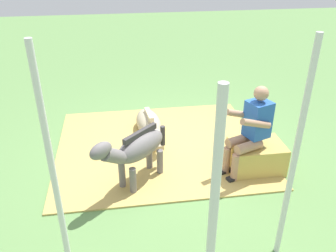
# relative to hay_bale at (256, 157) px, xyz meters

# --- Properties ---
(ground_plane) EXTENTS (24.00, 24.00, 0.00)m
(ground_plane) POSITION_rel_hay_bale_xyz_m (1.12, -0.58, -0.21)
(ground_plane) COLOR #608C4C
(hay_patch) EXTENTS (3.26, 2.83, 0.02)m
(hay_patch) POSITION_rel_hay_bale_xyz_m (1.30, -0.83, -0.20)
(hay_patch) COLOR tan
(hay_patch) RESTS_ON ground
(hay_bale) EXTENTS (0.75, 0.56, 0.42)m
(hay_bale) POSITION_rel_hay_bale_xyz_m (0.00, 0.00, 0.00)
(hay_bale) COLOR tan
(hay_bale) RESTS_ON ground
(person_seated) EXTENTS (0.72, 0.56, 1.30)m
(person_seated) POSITION_rel_hay_bale_xyz_m (0.15, 0.04, 0.50)
(person_seated) COLOR tan
(person_seated) RESTS_ON ground
(pony_standing) EXTENTS (1.08, 1.04, 0.92)m
(pony_standing) POSITION_rel_hay_bale_xyz_m (1.73, 0.09, 0.34)
(pony_standing) COLOR slate
(pony_standing) RESTS_ON ground
(pony_lying) EXTENTS (0.48, 1.35, 0.42)m
(pony_lying) POSITION_rel_hay_bale_xyz_m (1.42, -1.24, -0.02)
(pony_lying) COLOR tan
(pony_lying) RESTS_ON ground
(soda_bottle) EXTENTS (0.07, 0.07, 0.29)m
(soda_bottle) POSITION_rel_hay_bale_xyz_m (-0.42, -0.27, -0.07)
(soda_bottle) COLOR brown
(soda_bottle) RESTS_ON ground
(tent_pole_left) EXTENTS (0.06, 0.06, 2.36)m
(tent_pole_left) POSITION_rel_hay_bale_xyz_m (0.33, 1.52, 0.97)
(tent_pole_left) COLOR silver
(tent_pole_left) RESTS_ON ground
(tent_pole_right) EXTENTS (0.06, 0.06, 2.36)m
(tent_pole_right) POSITION_rel_hay_bale_xyz_m (2.54, 1.37, 0.97)
(tent_pole_right) COLOR silver
(tent_pole_right) RESTS_ON ground
(tent_pole_mid) EXTENTS (0.06, 0.06, 2.36)m
(tent_pole_mid) POSITION_rel_hay_bale_xyz_m (1.38, 2.47, 0.97)
(tent_pole_mid) COLOR silver
(tent_pole_mid) RESTS_ON ground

